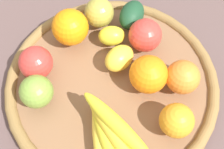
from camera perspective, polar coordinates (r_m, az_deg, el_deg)
name	(u,v)px	position (r m, az deg, el deg)	size (l,w,h in m)	color
ground_plane	(112,87)	(0.70, 0.00, -2.34)	(2.40, 2.40, 0.00)	brown
basket	(112,83)	(0.69, 0.00, -1.60)	(0.47, 0.47, 0.04)	brown
orange_2	(148,74)	(0.63, 6.77, 0.02)	(0.08, 0.08, 0.08)	orange
apple_0	(36,63)	(0.67, -13.93, 2.13)	(0.07, 0.07, 0.07)	red
orange_0	(183,77)	(0.65, 12.96, -0.46)	(0.07, 0.07, 0.07)	orange
orange_3	(70,27)	(0.70, -7.75, 8.67)	(0.08, 0.08, 0.08)	orange
banana_bunch	(109,133)	(0.58, -0.56, -10.86)	(0.18, 0.12, 0.07)	yellow
lemon_0	(119,58)	(0.67, 1.35, 3.04)	(0.07, 0.05, 0.05)	yellow
lemon_1	(112,36)	(0.71, -0.05, 7.19)	(0.06, 0.05, 0.05)	yellow
apple_3	(99,13)	(0.73, -2.39, 11.39)	(0.07, 0.07, 0.07)	#A99D3C
orange_1	(177,121)	(0.60, 11.88, -8.34)	(0.07, 0.07, 0.07)	orange
apple_1	(145,35)	(0.69, 6.15, 7.25)	(0.07, 0.07, 0.07)	#D43C34
apple_2	(36,91)	(0.64, -13.84, -3.08)	(0.07, 0.07, 0.07)	olive
avocado	(132,15)	(0.74, 3.68, 10.94)	(0.08, 0.05, 0.05)	#1B4529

